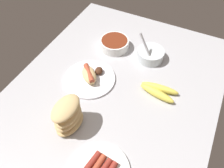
{
  "coord_description": "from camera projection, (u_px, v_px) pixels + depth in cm",
  "views": [
    {
      "loc": [
        56.69,
        27.51,
        81.28
      ],
      "look_at": [
        -1.78,
        -1.23,
        3.0
      ],
      "focal_mm": 36.75,
      "sensor_mm": 36.0,
      "label": 1
    }
  ],
  "objects": [
    {
      "name": "banana_bunch",
      "position": [
        158.0,
        91.0,
        1.01
      ],
      "size": [
        8.84,
        17.17,
        3.68
      ],
      "color": "#E5D14C",
      "rests_on": "ground_plane"
    },
    {
      "name": "ground_plane",
      "position": [
        113.0,
        94.0,
        1.04
      ],
      "size": [
        120.0,
        90.0,
        3.0
      ],
      "primitive_type": "cube",
      "color": "#B2B2B7"
    },
    {
      "name": "bowl_coleslaw",
      "position": [
        150.0,
        54.0,
        1.14
      ],
      "size": [
        13.4,
        13.4,
        15.26
      ],
      "color": "silver",
      "rests_on": "ground_plane"
    },
    {
      "name": "bread_stack",
      "position": [
        68.0,
        116.0,
        0.86
      ],
      "size": [
        14.2,
        9.61,
        14.4
      ],
      "color": "tan",
      "rests_on": "ground_plane"
    },
    {
      "name": "bowl_chili",
      "position": [
        114.0,
        43.0,
        1.2
      ],
      "size": [
        15.02,
        15.02,
        5.04
      ],
      "color": "white",
      "rests_on": "ground_plane"
    },
    {
      "name": "plate_hotdog_assembled",
      "position": [
        90.0,
        77.0,
        1.06
      ],
      "size": [
        23.95,
        23.95,
        5.61
      ],
      "color": "white",
      "rests_on": "ground_plane"
    }
  ]
}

